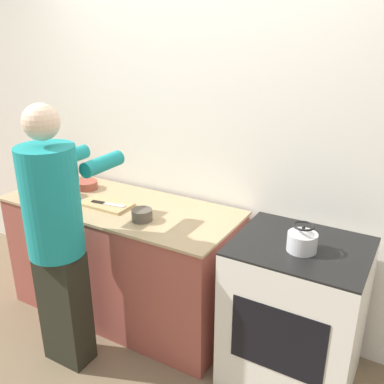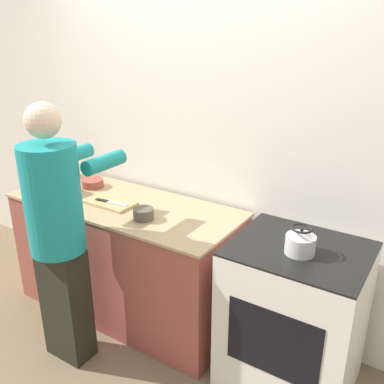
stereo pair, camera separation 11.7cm
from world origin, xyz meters
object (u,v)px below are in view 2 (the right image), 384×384
at_px(person, 59,230).
at_px(canister_jar, 70,167).
at_px(cutting_board, 110,202).
at_px(knife, 111,202).
at_px(oven, 293,318).
at_px(kettle, 300,242).
at_px(bowl_prep, 93,183).

distance_m(person, canister_jar, 1.05).
relative_size(person, cutting_board, 4.68).
xyz_separation_m(person, knife, (-0.04, 0.49, -0.00)).
relative_size(cutting_board, knife, 1.37).
distance_m(oven, kettle, 0.53).
bearing_deg(bowl_prep, person, -59.64).
distance_m(bowl_prep, canister_jar, 0.34).
relative_size(oven, knife, 3.55).
xyz_separation_m(oven, canister_jar, (-2.02, 0.21, 0.50)).
bearing_deg(bowl_prep, cutting_board, -27.31).
distance_m(knife, canister_jar, 0.74).
height_order(oven, cutting_board, oven).
distance_m(cutting_board, knife, 0.03).
relative_size(person, canister_jar, 10.43).
bearing_deg(cutting_board, oven, 1.60).
height_order(cutting_board, kettle, kettle).
bearing_deg(person, bowl_prep, 120.36).
relative_size(knife, canister_jar, 1.62).
relative_size(oven, kettle, 5.78).
distance_m(cutting_board, bowl_prep, 0.38).
bearing_deg(person, cutting_board, 96.53).
distance_m(person, knife, 0.49).
bearing_deg(oven, cutting_board, -178.40).
xyz_separation_m(knife, bowl_prep, (-0.36, 0.19, 0.01)).
height_order(person, knife, person).
bearing_deg(bowl_prep, oven, -4.67).
height_order(knife, bowl_prep, bowl_prep).
bearing_deg(knife, bowl_prep, 144.77).
bearing_deg(canister_jar, knife, -21.00).
relative_size(cutting_board, canister_jar, 2.23).
height_order(oven, canister_jar, canister_jar).
bearing_deg(kettle, cutting_board, 179.17).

